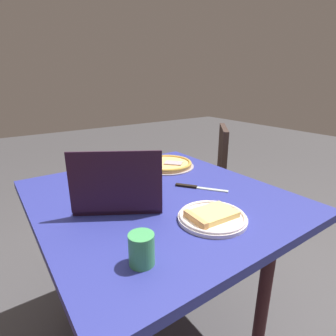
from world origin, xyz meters
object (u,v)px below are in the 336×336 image
Objects in this scene: drink_cup at (142,249)px; chair_far at (207,177)px; pizza_plate at (212,217)px; table_knife at (196,187)px; dining_table at (158,215)px; pizza_tray at (166,164)px; laptop at (120,194)px.

chair_far is at bearing 129.45° from drink_cup.
pizza_plate reaches higher than table_knife.
chair_far is (-0.52, 0.78, -0.15)m from dining_table.
chair_far is at bearing 132.92° from table_knife.
dining_table is 0.32m from pizza_plate.
chair_far is (-0.81, 0.75, -0.26)m from pizza_plate.
chair_far reaches higher than table_knife.
pizza_tray is at bearing -67.71° from chair_far.
pizza_plate is (0.30, 0.03, 0.12)m from dining_table.
chair_far is at bearing 118.37° from laptop.
table_knife is at bearing 76.92° from dining_table.
dining_table is at bearing 141.66° from drink_cup.
laptop is (0.00, -0.18, 0.15)m from dining_table.
drink_cup is (0.66, -0.53, 0.03)m from pizza_tray.
dining_table is 3.39× the size of pizza_tray.
laptop is at bearing -89.10° from dining_table.
table_knife is (0.34, -0.07, -0.01)m from pizza_tray.
pizza_plate is 0.27× the size of chair_far.
pizza_plate is at bearing 35.91° from laptop.
table_knife is 2.30× the size of drink_cup.
dining_table is at bearing -39.83° from pizza_tray.
chair_far reaches higher than pizza_tray.
dining_table is 0.40m from pizza_tray.
table_knife is (-0.26, 0.15, -0.01)m from pizza_plate.
laptop is at bearing 163.64° from drink_cup.
dining_table is 0.24m from laptop.
laptop is at bearing -54.96° from pizza_tray.
pizza_plate is (0.30, 0.21, -0.04)m from laptop.
dining_table is 0.95m from chair_far.
laptop reaches higher than pizza_plate.
laptop is 0.44× the size of chair_far.
pizza_tray reaches higher than dining_table.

